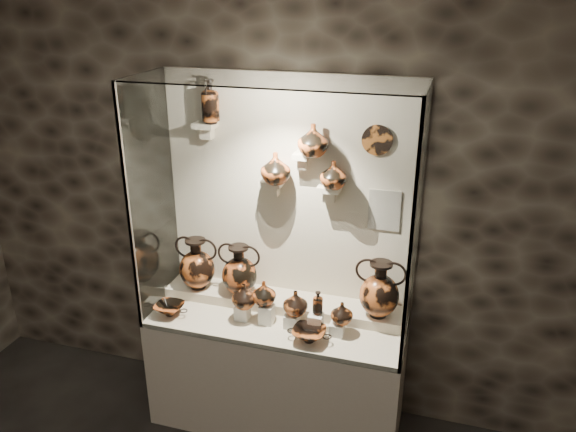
% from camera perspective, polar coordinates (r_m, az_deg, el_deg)
% --- Properties ---
extents(wall_back, '(5.00, 0.02, 3.20)m').
position_cam_1_polar(wall_back, '(3.72, 0.22, 2.16)').
color(wall_back, black).
rests_on(wall_back, ground).
extents(plinth, '(1.70, 0.60, 0.80)m').
position_cam_1_polar(plinth, '(4.04, -1.13, -15.61)').
color(plinth, beige).
rests_on(plinth, floor).
extents(front_tier, '(1.68, 0.58, 0.03)m').
position_cam_1_polar(front_tier, '(3.80, -1.18, -10.66)').
color(front_tier, beige).
rests_on(front_tier, plinth).
extents(rear_tier, '(1.70, 0.25, 0.10)m').
position_cam_1_polar(rear_tier, '(3.92, -0.40, -8.90)').
color(rear_tier, beige).
rests_on(rear_tier, plinth).
extents(back_panel, '(1.70, 0.03, 1.60)m').
position_cam_1_polar(back_panel, '(3.71, 0.20, 2.14)').
color(back_panel, beige).
rests_on(back_panel, plinth).
extents(glass_front, '(1.70, 0.01, 1.60)m').
position_cam_1_polar(glass_front, '(3.18, -2.91, -1.50)').
color(glass_front, white).
rests_on(glass_front, plinth).
extents(glass_left, '(0.01, 0.60, 1.60)m').
position_cam_1_polar(glass_left, '(3.76, -13.65, 1.76)').
color(glass_left, white).
rests_on(glass_left, plinth).
extents(glass_right, '(0.01, 0.60, 1.60)m').
position_cam_1_polar(glass_right, '(3.29, 12.89, -1.16)').
color(glass_right, white).
rests_on(glass_right, plinth).
extents(glass_top, '(1.70, 0.60, 0.01)m').
position_cam_1_polar(glass_top, '(3.22, -1.40, 13.66)').
color(glass_top, white).
rests_on(glass_top, back_panel).
extents(frame_post_left, '(0.02, 0.02, 1.60)m').
position_cam_1_polar(frame_post_left, '(3.53, -15.85, 0.16)').
color(frame_post_left, gray).
rests_on(frame_post_left, plinth).
extents(frame_post_right, '(0.02, 0.02, 1.60)m').
position_cam_1_polar(frame_post_right, '(3.03, 12.33, -3.24)').
color(frame_post_right, gray).
rests_on(frame_post_right, plinth).
extents(pedestal_a, '(0.09, 0.09, 0.10)m').
position_cam_1_polar(pedestal_a, '(3.78, -4.64, -9.68)').
color(pedestal_a, silver).
rests_on(pedestal_a, front_tier).
extents(pedestal_b, '(0.09, 0.09, 0.13)m').
position_cam_1_polar(pedestal_b, '(3.73, -2.17, -9.90)').
color(pedestal_b, silver).
rests_on(pedestal_b, front_tier).
extents(pedestal_c, '(0.09, 0.09, 0.09)m').
position_cam_1_polar(pedestal_c, '(3.69, 0.38, -10.57)').
color(pedestal_c, silver).
rests_on(pedestal_c, front_tier).
extents(pedestal_d, '(0.09, 0.09, 0.12)m').
position_cam_1_polar(pedestal_d, '(3.65, 2.84, -10.75)').
color(pedestal_d, silver).
rests_on(pedestal_d, front_tier).
extents(pedestal_e, '(0.09, 0.09, 0.08)m').
position_cam_1_polar(pedestal_e, '(3.64, 5.01, -11.33)').
color(pedestal_e, silver).
rests_on(pedestal_e, front_tier).
extents(bracket_ul, '(0.14, 0.12, 0.04)m').
position_cam_1_polar(bracket_ul, '(3.71, -8.41, 9.12)').
color(bracket_ul, beige).
rests_on(bracket_ul, back_panel).
extents(bracket_ca, '(0.14, 0.12, 0.04)m').
position_cam_1_polar(bracket_ca, '(3.64, -1.64, 3.38)').
color(bracket_ca, beige).
rests_on(bracket_ca, back_panel).
extents(bracket_cb, '(0.10, 0.12, 0.04)m').
position_cam_1_polar(bracket_cb, '(3.53, 1.43, 6.16)').
color(bracket_cb, beige).
rests_on(bracket_cb, back_panel).
extents(bracket_cc, '(0.14, 0.12, 0.04)m').
position_cam_1_polar(bracket_cc, '(3.55, 4.21, 2.81)').
color(bracket_cc, beige).
rests_on(bracket_cc, back_panel).
extents(amphora_left, '(0.39, 0.39, 0.37)m').
position_cam_1_polar(amphora_left, '(3.98, -9.24, -4.78)').
color(amphora_left, '#B05321').
rests_on(amphora_left, rear_tier).
extents(amphora_mid, '(0.36, 0.36, 0.36)m').
position_cam_1_polar(amphora_mid, '(3.87, -4.96, -5.48)').
color(amphora_mid, '#A7481D').
rests_on(amphora_mid, rear_tier).
extents(amphora_right, '(0.34, 0.34, 0.39)m').
position_cam_1_polar(amphora_right, '(3.65, 9.30, -7.33)').
color(amphora_right, '#B05321').
rests_on(amphora_right, rear_tier).
extents(jug_a, '(0.21, 0.21, 0.17)m').
position_cam_1_polar(jug_a, '(3.70, -4.48, -8.08)').
color(jug_a, '#B05321').
rests_on(jug_a, pedestal_a).
extents(jug_b, '(0.16, 0.16, 0.16)m').
position_cam_1_polar(jug_b, '(3.67, -2.45, -7.79)').
color(jug_b, '#A7481D').
rests_on(jug_b, pedestal_b).
extents(jug_c, '(0.21, 0.21, 0.17)m').
position_cam_1_polar(jug_c, '(3.63, 0.77, -8.79)').
color(jug_c, '#B05321').
rests_on(jug_c, pedestal_c).
extents(jug_e, '(0.18, 0.18, 0.15)m').
position_cam_1_polar(jug_e, '(3.59, 5.50, -9.75)').
color(jug_e, '#B05321').
rests_on(jug_e, pedestal_e).
extents(lekythos_small, '(0.10, 0.10, 0.18)m').
position_cam_1_polar(lekythos_small, '(3.58, 3.06, -8.65)').
color(lekythos_small, '#A7481D').
rests_on(lekythos_small, pedestal_d).
extents(kylix_left, '(0.27, 0.23, 0.10)m').
position_cam_1_polar(kylix_left, '(3.89, -11.94, -9.15)').
color(kylix_left, '#A7481D').
rests_on(kylix_left, front_tier).
extents(kylix_right, '(0.29, 0.25, 0.11)m').
position_cam_1_polar(kylix_right, '(3.56, 2.17, -11.84)').
color(kylix_right, '#B05321').
rests_on(kylix_right, front_tier).
extents(lekythos_tall, '(0.15, 0.15, 0.31)m').
position_cam_1_polar(lekythos_tall, '(3.64, -7.91, 11.66)').
color(lekythos_tall, '#B05321').
rests_on(lekythos_tall, bracket_ul).
extents(ovoid_vase_a, '(0.20, 0.20, 0.20)m').
position_cam_1_polar(ovoid_vase_a, '(3.55, -1.27, 4.89)').
color(ovoid_vase_a, '#A7481D').
rests_on(ovoid_vase_a, bracket_ca).
extents(ovoid_vase_b, '(0.24, 0.24, 0.20)m').
position_cam_1_polar(ovoid_vase_b, '(3.43, 2.58, 7.72)').
color(ovoid_vase_b, '#A7481D').
rests_on(ovoid_vase_b, bracket_cb).
extents(ovoid_vase_c, '(0.22, 0.22, 0.18)m').
position_cam_1_polar(ovoid_vase_c, '(3.48, 4.65, 4.21)').
color(ovoid_vase_c, '#A7481D').
rests_on(ovoid_vase_c, bracket_cc).
extents(wall_plate, '(0.19, 0.02, 0.19)m').
position_cam_1_polar(wall_plate, '(3.46, 9.05, 7.63)').
color(wall_plate, '#A95A21').
rests_on(wall_plate, back_panel).
extents(info_placard, '(0.20, 0.01, 0.27)m').
position_cam_1_polar(info_placard, '(3.59, 9.76, 0.57)').
color(info_placard, beige).
rests_on(info_placard, back_panel).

